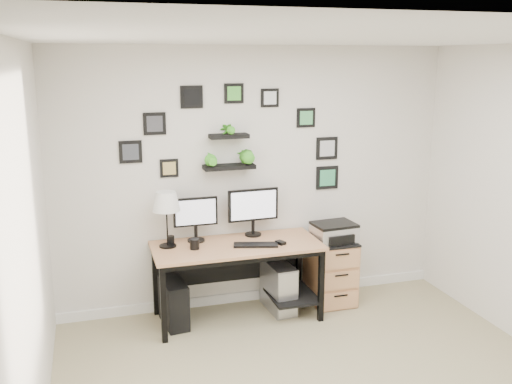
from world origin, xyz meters
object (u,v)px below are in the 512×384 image
object	(u,v)px
table_lamp	(166,203)
mug	(195,244)
printer	(334,232)
monitor_right	(253,208)
pc_tower_black	(174,303)
desk	(240,255)
monitor_left	(196,216)
pc_tower_grey	(279,287)
file_cabinet	(331,271)

from	to	relation	value
table_lamp	mug	bearing A→B (deg)	-31.69
mug	printer	size ratio (longest dim) A/B	0.23
monitor_right	pc_tower_black	distance (m)	1.19
desk	monitor_left	xyz separation A→B (m)	(-0.39, 0.16, 0.38)
table_lamp	pc_tower_grey	distance (m)	1.43
table_lamp	file_cabinet	bearing A→B (deg)	-0.98
file_cabinet	pc_tower_grey	bearing A→B (deg)	-176.17
monitor_left	pc_tower_grey	size ratio (longest dim) A/B	0.86
desk	file_cabinet	size ratio (longest dim) A/B	2.39
mug	monitor_left	bearing A→B (deg)	75.74
monitor_right	mug	size ratio (longest dim) A/B	5.21
monitor_left	file_cabinet	distance (m)	1.53
pc_tower_black	pc_tower_grey	bearing A→B (deg)	-5.08
monitor_right	table_lamp	bearing A→B (deg)	-173.36
pc_tower_black	printer	xyz separation A→B (m)	(1.64, 0.03, 0.55)
mug	pc_tower_grey	world-z (taller)	mug
monitor_left	printer	distance (m)	1.41
mug	pc_tower_black	distance (m)	0.62
desk	pc_tower_black	world-z (taller)	desk
monitor_right	mug	xyz separation A→B (m)	(-0.64, -0.24, -0.23)
desk	printer	bearing A→B (deg)	0.84
monitor_right	table_lamp	world-z (taller)	table_lamp
pc_tower_black	mug	bearing A→B (deg)	-18.83
pc_tower_grey	printer	bearing A→B (deg)	-0.48
monitor_left	mug	world-z (taller)	monitor_left
pc_tower_grey	file_cabinet	world-z (taller)	file_cabinet
pc_tower_grey	printer	size ratio (longest dim) A/B	1.16
pc_tower_black	printer	bearing A→B (deg)	-5.83
monitor_left	table_lamp	size ratio (longest dim) A/B	0.82
monitor_right	table_lamp	xyz separation A→B (m)	(-0.87, -0.10, 0.14)
monitor_right	pc_tower_grey	size ratio (longest dim) A/B	1.02
monitor_right	file_cabinet	size ratio (longest dim) A/B	0.77
pc_tower_grey	printer	world-z (taller)	printer
monitor_right	pc_tower_black	xyz separation A→B (m)	(-0.84, -0.20, -0.82)
table_lamp	printer	size ratio (longest dim) A/B	1.22
mug	file_cabinet	size ratio (longest dim) A/B	0.15
monitor_left	file_cabinet	world-z (taller)	monitor_left
monitor_right	printer	distance (m)	0.86
desk	monitor_right	size ratio (longest dim) A/B	3.11
monitor_right	mug	bearing A→B (deg)	-159.15
printer	file_cabinet	bearing A→B (deg)	96.54
monitor_left	monitor_right	bearing A→B (deg)	2.26
monitor_left	printer	bearing A→B (deg)	-6.20
pc_tower_black	monitor_right	bearing A→B (deg)	6.50
pc_tower_black	desk	bearing A→B (deg)	-5.76
pc_tower_black	printer	size ratio (longest dim) A/B	1.00
monitor_right	table_lamp	size ratio (longest dim) A/B	0.97
monitor_left	file_cabinet	size ratio (longest dim) A/B	0.65
pc_tower_black	file_cabinet	size ratio (longest dim) A/B	0.65
file_cabinet	printer	xyz separation A→B (m)	(0.01, -0.04, 0.43)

